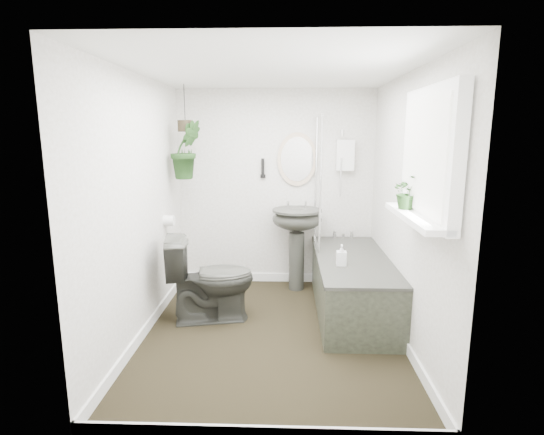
{
  "coord_description": "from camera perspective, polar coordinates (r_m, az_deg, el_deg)",
  "views": [
    {
      "loc": [
        0.13,
        -3.6,
        1.8
      ],
      "look_at": [
        0.0,
        0.15,
        1.05
      ],
      "focal_mm": 28.0,
      "sensor_mm": 36.0,
      "label": 1
    }
  ],
  "objects": [
    {
      "name": "floor",
      "position": [
        4.03,
        -0.08,
        -15.39
      ],
      "size": [
        2.3,
        2.8,
        0.02
      ],
      "primitive_type": "cube",
      "color": "black",
      "rests_on": "ground"
    },
    {
      "name": "ceiling",
      "position": [
        3.64,
        -0.09,
        19.37
      ],
      "size": [
        2.3,
        2.8,
        0.02
      ],
      "primitive_type": "cube",
      "color": "white",
      "rests_on": "ground"
    },
    {
      "name": "wall_back",
      "position": [
        5.05,
        0.5,
        3.9
      ],
      "size": [
        2.3,
        0.02,
        2.3
      ],
      "primitive_type": "cube",
      "color": "white",
      "rests_on": "ground"
    },
    {
      "name": "wall_front",
      "position": [
        2.29,
        -1.38,
        -5.17
      ],
      "size": [
        2.3,
        0.02,
        2.3
      ],
      "primitive_type": "cube",
      "color": "white",
      "rests_on": "ground"
    },
    {
      "name": "wall_left",
      "position": [
        3.88,
        -17.48,
        1.13
      ],
      "size": [
        0.02,
        2.8,
        2.3
      ],
      "primitive_type": "cube",
      "color": "white",
      "rests_on": "ground"
    },
    {
      "name": "wall_right",
      "position": [
        3.8,
        17.69,
        0.92
      ],
      "size": [
        0.02,
        2.8,
        2.3
      ],
      "primitive_type": "cube",
      "color": "white",
      "rests_on": "ground"
    },
    {
      "name": "skirting",
      "position": [
        4.0,
        -0.08,
        -14.62
      ],
      "size": [
        2.3,
        2.8,
        0.1
      ],
      "primitive_type": "cube",
      "color": "white",
      "rests_on": "floor"
    },
    {
      "name": "bathtub",
      "position": [
        4.42,
        10.72,
        -8.89
      ],
      "size": [
        0.72,
        1.72,
        0.58
      ],
      "primitive_type": null,
      "color": "#2E2F2A",
      "rests_on": "floor"
    },
    {
      "name": "bath_screen",
      "position": [
        4.63,
        6.21,
        4.78
      ],
      "size": [
        0.04,
        0.72,
        1.4
      ],
      "primitive_type": null,
      "color": "silver",
      "rests_on": "bathtub"
    },
    {
      "name": "shower_box",
      "position": [
        4.99,
        9.81,
        8.26
      ],
      "size": [
        0.2,
        0.1,
        0.35
      ],
      "primitive_type": "cube",
      "color": "white",
      "rests_on": "wall_back"
    },
    {
      "name": "oval_mirror",
      "position": [
        4.98,
        3.4,
        7.82
      ],
      "size": [
        0.46,
        0.03,
        0.62
      ],
      "primitive_type": "ellipsoid",
      "color": "#CDB293",
      "rests_on": "wall_back"
    },
    {
      "name": "wall_sconce",
      "position": [
        4.98,
        -1.24,
        6.69
      ],
      "size": [
        0.04,
        0.04,
        0.22
      ],
      "primitive_type": "cylinder",
      "color": "black",
      "rests_on": "wall_back"
    },
    {
      "name": "toilet_roll_holder",
      "position": [
        4.56,
        -13.7,
        -0.41
      ],
      "size": [
        0.11,
        0.11,
        0.11
      ],
      "primitive_type": "cylinder",
      "rotation": [
        0.0,
        1.57,
        0.0
      ],
      "color": "white",
      "rests_on": "wall_left"
    },
    {
      "name": "window_recess",
      "position": [
        3.06,
        20.48,
        7.81
      ],
      "size": [
        0.08,
        1.0,
        0.9
      ],
      "primitive_type": "cube",
      "color": "white",
      "rests_on": "wall_right"
    },
    {
      "name": "window_sill",
      "position": [
        3.08,
        18.71,
        0.07
      ],
      "size": [
        0.18,
        1.0,
        0.04
      ],
      "primitive_type": "cube",
      "color": "white",
      "rests_on": "wall_right"
    },
    {
      "name": "window_blinds",
      "position": [
        3.04,
        19.67,
        7.85
      ],
      "size": [
        0.01,
        0.86,
        0.76
      ],
      "primitive_type": "cube",
      "color": "white",
      "rests_on": "wall_right"
    },
    {
      "name": "toilet",
      "position": [
        4.18,
        -8.26,
        -8.09
      ],
      "size": [
        0.9,
        0.62,
        0.84
      ],
      "primitive_type": "imported",
      "rotation": [
        0.0,
        0.0,
        1.77
      ],
      "color": "#2E2F2A",
      "rests_on": "floor"
    },
    {
      "name": "pedestal_sink",
      "position": [
        4.92,
        3.33,
        -4.29
      ],
      "size": [
        0.59,
        0.51,
        0.96
      ],
      "primitive_type": null,
      "rotation": [
        0.0,
        0.0,
        -0.06
      ],
      "color": "#2E2F2A",
      "rests_on": "floor"
    },
    {
      "name": "sill_plant",
      "position": [
        3.26,
        17.79,
        3.3
      ],
      "size": [
        0.25,
        0.22,
        0.25
      ],
      "primitive_type": "imported",
      "rotation": [
        0.0,
        0.0,
        0.1
      ],
      "color": "black",
      "rests_on": "window_sill"
    },
    {
      "name": "hanging_plant",
      "position": [
        4.68,
        -11.45,
        8.91
      ],
      "size": [
        0.43,
        0.42,
        0.62
      ],
      "primitive_type": "imported",
      "rotation": [
        0.0,
        0.0,
        0.58
      ],
      "color": "black",
      "rests_on": "ceiling"
    },
    {
      "name": "soap_bottle",
      "position": [
        4.03,
        9.32,
        -5.0
      ],
      "size": [
        0.1,
        0.1,
        0.2
      ],
      "primitive_type": "imported",
      "rotation": [
        0.0,
        0.0,
        -0.06
      ],
      "color": "black",
      "rests_on": "bathtub"
    },
    {
      "name": "hanging_pot",
      "position": [
        4.68,
        -11.57,
        11.97
      ],
      "size": [
        0.16,
        0.16,
        0.12
      ],
      "primitive_type": "cylinder",
      "color": "#2B2417",
      "rests_on": "ceiling"
    }
  ]
}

